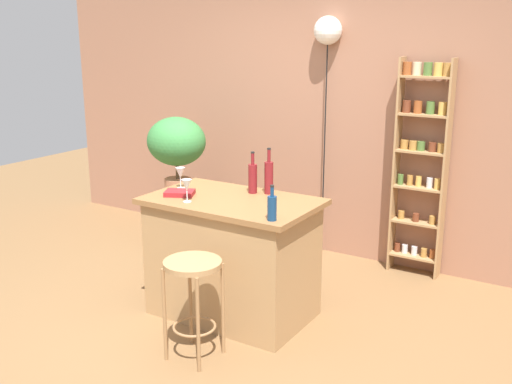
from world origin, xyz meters
The scene contains 14 objects.
ground centered at (0.00, 0.00, 0.00)m, with size 12.00×12.00×0.00m, color brown.
back_wall centered at (0.00, 1.95, 1.40)m, with size 6.40×0.10×2.80m, color #9E6B51.
kitchen_counter centered at (0.00, 0.30, 0.45)m, with size 1.23×0.75×0.90m.
bar_stool centered at (0.13, -0.35, 0.51)m, with size 0.37×0.37×0.67m.
spice_shelf centered at (0.92, 1.80, 1.03)m, with size 0.44×0.16×1.87m.
plant_stool centered at (-1.24, 1.21, 0.23)m, with size 0.29×0.29×0.46m, color #2D2823.
potted_plant centered at (-1.24, 1.21, 1.02)m, with size 0.58×0.52×0.84m.
bottle_soda_blue centered at (0.15, 0.57, 1.03)m, with size 0.07×0.07×0.34m.
bottle_olive_oil centered at (0.04, 0.52, 1.02)m, with size 0.07×0.07×0.31m.
bottle_sauce_amber centered at (0.50, 0.02, 0.99)m, with size 0.06×0.06×0.23m.
wine_glass_left centered at (-0.23, 0.07, 1.02)m, with size 0.07×0.07×0.16m.
wine_glass_center centered at (-0.50, 0.34, 1.02)m, with size 0.07×0.07×0.16m.
cookbook centered at (-0.38, 0.18, 0.92)m, with size 0.21×0.15×0.04m, color maroon.
pendant_globe_light centered at (0.00, 1.84, 2.06)m, with size 0.25×0.25×2.20m.
Camera 1 is at (2.34, -3.16, 2.08)m, focal length 42.17 mm.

